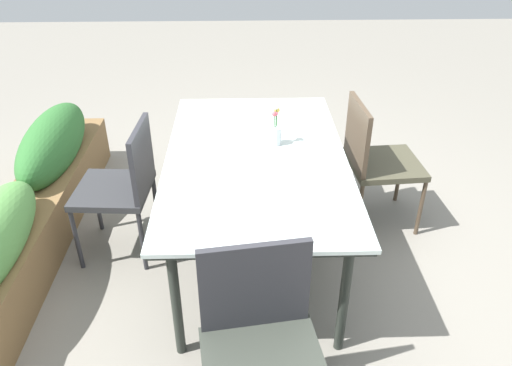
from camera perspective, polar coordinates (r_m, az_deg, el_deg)
The scene contains 7 objects.
ground_plane at distance 3.29m, azimuth 1.34°, elevation -7.80°, with size 12.00×12.00×0.00m, color gray.
dining_table at distance 2.88m, azimuth -0.00°, elevation 2.19°, with size 1.71×1.03×0.73m.
chair_end_left at distance 2.11m, azimuth 0.58°, elevation -17.68°, with size 0.55×0.55×0.88m.
chair_near_right at distance 3.41m, azimuth 13.34°, elevation 2.97°, with size 0.49×0.49×0.88m.
chair_far_side at distance 3.14m, azimuth -14.83°, elevation 0.08°, with size 0.47×0.47×0.88m.
flower_vase at distance 2.95m, azimuth 2.24°, elevation 5.85°, with size 0.07×0.07×0.25m.
planter_box at distance 3.47m, azimuth -24.19°, elevation -2.33°, with size 2.47×0.37×0.68m.
Camera 1 is at (-2.53, 0.15, 2.10)m, focal length 35.16 mm.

